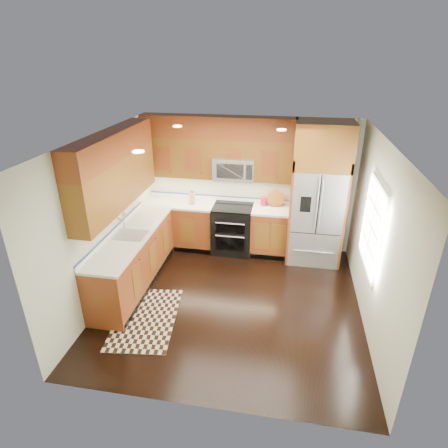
% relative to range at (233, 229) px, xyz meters
% --- Properties ---
extents(ground, '(4.00, 4.00, 0.00)m').
position_rel_range_xyz_m(ground, '(0.25, -1.67, -0.47)').
color(ground, black).
rests_on(ground, ground).
extents(wall_back, '(4.00, 0.02, 2.60)m').
position_rel_range_xyz_m(wall_back, '(0.25, 0.33, 0.83)').
color(wall_back, '#B3B8A5').
rests_on(wall_back, ground).
extents(wall_left, '(0.02, 4.00, 2.60)m').
position_rel_range_xyz_m(wall_left, '(-1.75, -1.67, 0.83)').
color(wall_left, '#B3B8A5').
rests_on(wall_left, ground).
extents(wall_right, '(0.02, 4.00, 2.60)m').
position_rel_range_xyz_m(wall_right, '(2.25, -1.67, 0.83)').
color(wall_right, '#B3B8A5').
rests_on(wall_right, ground).
extents(window, '(0.04, 1.10, 1.30)m').
position_rel_range_xyz_m(window, '(2.23, -1.47, 0.93)').
color(window, white).
rests_on(window, ground).
extents(base_cabinets, '(2.85, 3.00, 0.90)m').
position_rel_range_xyz_m(base_cabinets, '(-0.98, -0.77, -0.02)').
color(base_cabinets, brown).
rests_on(base_cabinets, ground).
extents(countertop, '(2.86, 3.01, 0.04)m').
position_rel_range_xyz_m(countertop, '(-0.84, -0.65, 0.45)').
color(countertop, silver).
rests_on(countertop, base_cabinets).
extents(upper_cabinets, '(2.85, 3.00, 1.15)m').
position_rel_range_xyz_m(upper_cabinets, '(-0.90, -0.58, 1.56)').
color(upper_cabinets, brown).
rests_on(upper_cabinets, ground).
extents(range, '(0.76, 0.67, 0.95)m').
position_rel_range_xyz_m(range, '(0.00, 0.00, 0.00)').
color(range, black).
rests_on(range, ground).
extents(microwave, '(0.76, 0.40, 0.42)m').
position_rel_range_xyz_m(microwave, '(-0.00, 0.13, 1.19)').
color(microwave, '#B2B2B7').
rests_on(microwave, ground).
extents(refrigerator, '(0.98, 0.75, 2.60)m').
position_rel_range_xyz_m(refrigerator, '(1.55, -0.04, 0.83)').
color(refrigerator, '#B2B2B7').
rests_on(refrigerator, ground).
extents(sink_faucet, '(0.54, 0.44, 0.37)m').
position_rel_range_xyz_m(sink_faucet, '(-1.48, -1.44, 0.52)').
color(sink_faucet, '#B2B2B7').
rests_on(sink_faucet, countertop).
extents(rug, '(1.05, 1.56, 0.01)m').
position_rel_range_xyz_m(rug, '(-0.95, -2.32, -0.46)').
color(rug, black).
rests_on(rug, ground).
extents(knife_block, '(0.12, 0.15, 0.27)m').
position_rel_range_xyz_m(knife_block, '(-0.80, 0.03, 0.58)').
color(knife_block, tan).
rests_on(knife_block, countertop).
extents(utensil_crock, '(0.14, 0.14, 0.35)m').
position_rel_range_xyz_m(utensil_crock, '(0.58, 0.17, 0.59)').
color(utensil_crock, '#AE1534').
rests_on(utensil_crock, countertop).
extents(cutting_board, '(0.35, 0.35, 0.02)m').
position_rel_range_xyz_m(cutting_board, '(0.80, 0.17, 0.48)').
color(cutting_board, brown).
rests_on(cutting_board, countertop).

